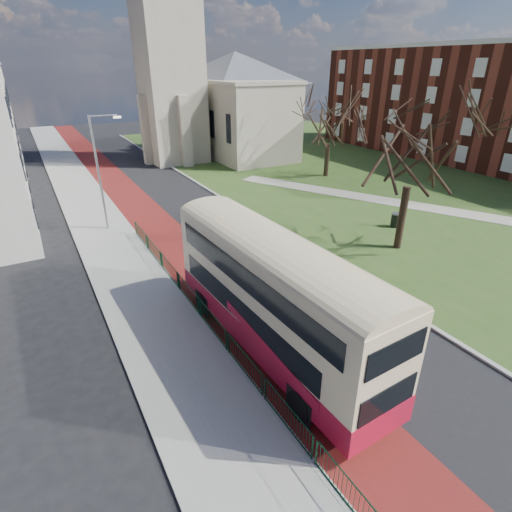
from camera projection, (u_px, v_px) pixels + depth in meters
ground at (297, 343)px, 17.60m from camera, size 160.00×160.00×0.00m
road_carriageway at (176, 209)px, 33.93m from camera, size 9.00×120.00×0.01m
bus_lane at (145, 214)px, 32.73m from camera, size 3.40×120.00×0.01m
pavement_west at (96, 222)px, 31.01m from camera, size 4.00×120.00×0.12m
kerb_west at (123, 217)px, 31.90m from camera, size 0.25×120.00×0.13m
kerb_east at (216, 194)px, 37.52m from camera, size 0.25×80.00×0.13m
grass_green at (372, 170)px, 46.41m from camera, size 40.00×80.00×0.04m
footpath at (421, 207)px, 34.33m from camera, size 18.84×32.82×0.03m
pedestrian_railing at (199, 307)px, 19.18m from camera, size 0.07×24.00×1.12m
gothic_church at (205, 45)px, 47.27m from camera, size 16.38×18.00×40.00m
brick_terrace at (477, 104)px, 48.16m from camera, size 10.30×44.30×13.50m
streetlamp at (100, 168)px, 27.77m from camera, size 2.13×0.18×8.00m
bus at (273, 291)px, 16.04m from camera, size 3.30×12.14×5.03m
winter_tree_near at (416, 133)px, 23.53m from camera, size 9.43×9.43×10.71m
winter_tree_far at (330, 118)px, 41.28m from camera, size 6.10×6.10×8.75m
litter_bin at (395, 220)px, 29.89m from camera, size 0.74×0.74×1.06m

